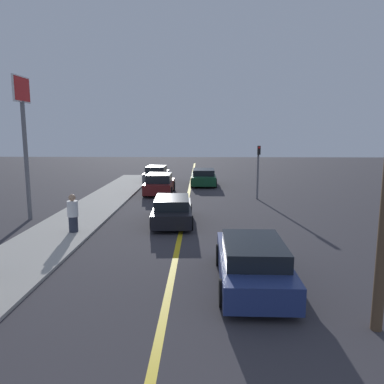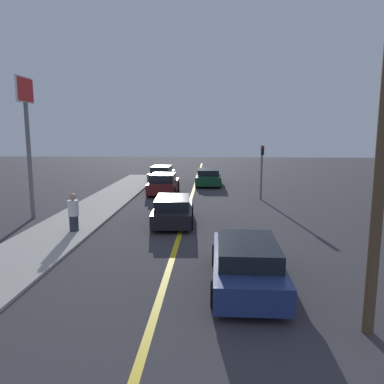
# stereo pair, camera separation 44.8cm
# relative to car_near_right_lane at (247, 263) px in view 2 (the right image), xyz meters

# --- Properties ---
(road_center_line) EXTENTS (0.20, 60.00, 0.01)m
(road_center_line) POSITION_rel_car_near_right_lane_xyz_m (-2.29, 9.48, -0.63)
(road_center_line) COLOR gold
(road_center_line) RESTS_ON ground_plane
(sidewalk_left) EXTENTS (2.88, 33.79, 0.10)m
(sidewalk_left) POSITION_rel_car_near_right_lane_xyz_m (-7.38, 8.38, -0.59)
(sidewalk_left) COLOR #ADA89E
(sidewalk_left) RESTS_ON ground_plane
(car_near_right_lane) EXTENTS (1.99, 4.63, 1.30)m
(car_near_right_lane) POSITION_rel_car_near_right_lane_xyz_m (0.00, 0.00, 0.00)
(car_near_right_lane) COLOR navy
(car_near_right_lane) RESTS_ON ground_plane
(car_ahead_center) EXTENTS (2.02, 4.45, 1.23)m
(car_ahead_center) POSITION_rel_car_near_right_lane_xyz_m (-2.77, 7.07, -0.04)
(car_ahead_center) COLOR black
(car_ahead_center) RESTS_ON ground_plane
(car_far_distant) EXTENTS (1.93, 4.00, 1.40)m
(car_far_distant) POSITION_rel_car_near_right_lane_xyz_m (-4.26, 15.12, 0.03)
(car_far_distant) COLOR maroon
(car_far_distant) RESTS_ON ground_plane
(car_parked_left_lot) EXTENTS (1.99, 4.37, 1.28)m
(car_parked_left_lot) POSITION_rel_car_near_right_lane_xyz_m (-1.24, 19.37, -0.01)
(car_parked_left_lot) COLOR #144728
(car_parked_left_lot) RESTS_ON ground_plane
(car_oncoming_far) EXTENTS (1.96, 4.06, 1.35)m
(car_oncoming_far) POSITION_rel_car_near_right_lane_xyz_m (-5.19, 21.16, 0.02)
(car_oncoming_far) COLOR #4C5156
(car_oncoming_far) RESTS_ON ground_plane
(pedestrian_by_sign) EXTENTS (0.44, 0.44, 1.58)m
(pedestrian_by_sign) POSITION_rel_car_near_right_lane_xyz_m (-6.73, 4.99, 0.24)
(pedestrian_by_sign) COLOR #282D3D
(pedestrian_by_sign) RESTS_ON sidewalk_left
(traffic_light) EXTENTS (0.18, 0.40, 3.35)m
(traffic_light) POSITION_rel_car_near_right_lane_xyz_m (2.10, 13.23, 1.46)
(traffic_light) COLOR slate
(traffic_light) RESTS_ON ground_plane
(roadside_sign) EXTENTS (0.20, 1.58, 6.73)m
(roadside_sign) POSITION_rel_car_near_right_lane_xyz_m (-9.74, 7.56, 4.19)
(roadside_sign) COLOR slate
(roadside_sign) RESTS_ON ground_plane
(utility_pole) EXTENTS (0.24, 0.24, 6.95)m
(utility_pole) POSITION_rel_car_near_right_lane_xyz_m (2.36, -2.38, 2.84)
(utility_pole) COLOR brown
(utility_pole) RESTS_ON ground_plane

